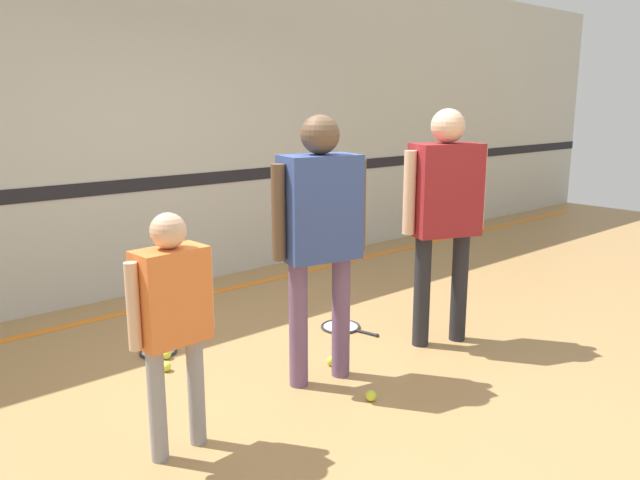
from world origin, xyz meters
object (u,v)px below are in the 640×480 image
(racket_spare_on_floor, at_px, (160,350))
(tennis_ball_near_instructor, at_px, (371,396))
(tennis_ball_stray_right, at_px, (166,367))
(person_instructor, at_px, (320,222))
(racket_second_spare, at_px, (342,327))
(tennis_ball_by_spare_racket, at_px, (166,354))
(person_student_right, at_px, (445,202))
(tennis_ball_stray_left, at_px, (331,361))
(person_student_left, at_px, (172,308))

(racket_spare_on_floor, height_order, tennis_ball_near_instructor, tennis_ball_near_instructor)
(tennis_ball_stray_right, bearing_deg, person_instructor, -48.33)
(racket_second_spare, distance_m, tennis_ball_by_spare_racket, 1.40)
(person_student_right, distance_m, tennis_ball_stray_left, 1.39)
(person_instructor, height_order, person_student_left, person_instructor)
(racket_spare_on_floor, distance_m, tennis_ball_stray_left, 1.26)
(person_student_right, bearing_deg, tennis_ball_near_instructor, 38.82)
(racket_spare_on_floor, xyz_separation_m, tennis_ball_by_spare_racket, (-0.03, -0.15, 0.02))
(person_student_left, bearing_deg, tennis_ball_stray_right, 62.69)
(person_student_left, bearing_deg, racket_spare_on_floor, 63.43)
(person_instructor, bearing_deg, person_student_left, -159.34)
(person_student_right, height_order, tennis_ball_stray_right, person_student_right)
(person_instructor, bearing_deg, tennis_ball_by_spare_racket, 134.27)
(person_instructor, height_order, tennis_ball_near_instructor, person_instructor)
(tennis_ball_stray_left, bearing_deg, tennis_ball_near_instructor, -107.19)
(person_student_left, bearing_deg, tennis_ball_near_instructor, -16.76)
(person_student_right, relative_size, tennis_ball_stray_right, 26.14)
(person_student_left, relative_size, racket_second_spare, 2.33)
(tennis_ball_near_instructor, bearing_deg, tennis_ball_stray_left, 72.81)
(person_student_right, bearing_deg, person_instructor, 16.66)
(racket_second_spare, bearing_deg, person_student_left, -81.13)
(racket_spare_on_floor, relative_size, tennis_ball_by_spare_racket, 7.84)
(person_instructor, bearing_deg, tennis_ball_stray_left, 42.14)
(tennis_ball_by_spare_racket, bearing_deg, tennis_ball_near_instructor, -65.60)
(racket_spare_on_floor, xyz_separation_m, tennis_ball_stray_left, (0.77, -0.99, 0.02))
(racket_second_spare, bearing_deg, person_student_right, 13.61)
(racket_second_spare, height_order, tennis_ball_by_spare_racket, tennis_ball_by_spare_racket)
(racket_second_spare, distance_m, tennis_ball_near_instructor, 1.25)
(person_instructor, height_order, tennis_ball_by_spare_racket, person_instructor)
(person_instructor, relative_size, tennis_ball_by_spare_racket, 25.70)
(person_student_right, relative_size, tennis_ball_near_instructor, 26.14)
(tennis_ball_near_instructor, distance_m, tennis_ball_stray_right, 1.41)
(racket_second_spare, height_order, tennis_ball_stray_right, tennis_ball_stray_right)
(person_student_left, relative_size, person_student_right, 0.73)
(person_student_left, bearing_deg, person_student_right, -2.03)
(racket_spare_on_floor, xyz_separation_m, tennis_ball_stray_right, (-0.13, -0.33, 0.02))
(tennis_ball_stray_right, bearing_deg, tennis_ball_near_instructor, -58.75)
(person_student_right, relative_size, tennis_ball_by_spare_racket, 26.14)
(person_student_left, height_order, person_student_right, person_student_right)
(racket_second_spare, distance_m, tennis_ball_stray_left, 0.73)
(person_student_right, xyz_separation_m, racket_spare_on_floor, (-1.67, 1.21, -1.06))
(tennis_ball_near_instructor, bearing_deg, person_student_right, 16.95)
(tennis_ball_near_instructor, bearing_deg, racket_spare_on_floor, 111.43)
(person_instructor, height_order, person_student_right, person_student_right)
(tennis_ball_stray_left, distance_m, tennis_ball_stray_right, 1.11)
(person_instructor, bearing_deg, person_student_right, 7.50)
(person_student_left, relative_size, tennis_ball_near_instructor, 19.02)
(racket_spare_on_floor, bearing_deg, tennis_ball_stray_left, -76.42)
(tennis_ball_by_spare_racket, bearing_deg, tennis_ball_stray_left, -46.78)
(racket_spare_on_floor, height_order, tennis_ball_stray_right, tennis_ball_stray_right)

